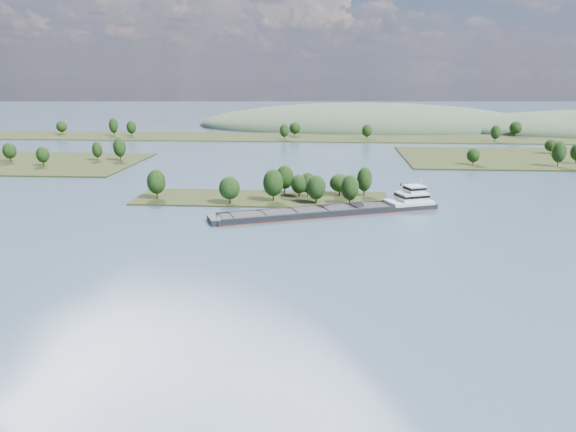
{
  "coord_description": "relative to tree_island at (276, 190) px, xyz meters",
  "views": [
    {
      "loc": [
        26.77,
        -36.83,
        48.62
      ],
      "look_at": [
        14.15,
        130.0,
        6.0
      ],
      "focal_mm": 35.0,
      "sensor_mm": 36.0,
      "label": 1
    }
  ],
  "objects": [
    {
      "name": "tree_island",
      "position": [
        0.0,
        0.0,
        0.0
      ],
      "size": [
        100.0,
        30.54,
        13.77
      ],
      "color": "black",
      "rests_on": "ground"
    },
    {
      "name": "cargo_barge",
      "position": [
        25.93,
        -19.37,
        -2.52
      ],
      "size": [
        81.75,
        40.38,
        11.37
      ],
      "color": "black",
      "rests_on": "ground"
    },
    {
      "name": "hill_west",
      "position": [
        54.34,
        321.22,
        -3.95
      ],
      "size": [
        320.0,
        160.0,
        44.0
      ],
      "primitive_type": "ellipsoid",
      "color": "#374B33",
      "rests_on": "ground"
    },
    {
      "name": "ground",
      "position": [
        -5.66,
        -58.78,
        -3.95
      ],
      "size": [
        1800.0,
        1800.0,
        0.0
      ],
      "primitive_type": "plane",
      "color": "#34435A",
      "rests_on": "ground"
    },
    {
      "name": "back_shoreline",
      "position": [
        3.21,
        220.98,
        -3.23
      ],
      "size": [
        900.0,
        60.0,
        15.34
      ],
      "color": "black",
      "rests_on": "ground"
    }
  ]
}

